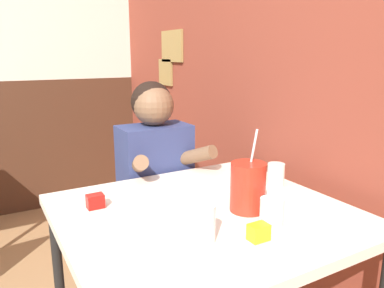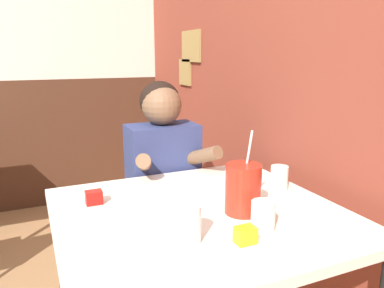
# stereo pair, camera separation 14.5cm
# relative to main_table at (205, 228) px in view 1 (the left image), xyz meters

# --- Properties ---
(brick_wall_right) EXTENTS (0.08, 4.68, 2.70)m
(brick_wall_right) POSITION_rel_main_table_xyz_m (0.62, 0.90, 0.65)
(brick_wall_right) COLOR brown
(brick_wall_right) RESTS_ON ground_plane
(main_table) EXTENTS (0.98, 0.91, 0.77)m
(main_table) POSITION_rel_main_table_xyz_m (0.00, 0.00, 0.00)
(main_table) COLOR beige
(main_table) RESTS_ON ground_plane
(person_seated) EXTENTS (0.42, 0.40, 1.18)m
(person_seated) POSITION_rel_main_table_xyz_m (0.07, 0.58, -0.08)
(person_seated) COLOR navy
(person_seated) RESTS_ON ground_plane
(cocktail_pitcher) EXTENTS (0.12, 0.12, 0.29)m
(cocktail_pitcher) POSITION_rel_main_table_xyz_m (0.13, -0.07, 0.15)
(cocktail_pitcher) COLOR #B22819
(cocktail_pitcher) RESTS_ON main_table
(glass_near_pitcher) EXTENTS (0.07, 0.07, 0.11)m
(glass_near_pitcher) POSITION_rel_main_table_xyz_m (-0.12, -0.18, 0.12)
(glass_near_pitcher) COLOR silver
(glass_near_pitcher) RESTS_ON main_table
(glass_center) EXTENTS (0.08, 0.08, 0.09)m
(glass_center) POSITION_rel_main_table_xyz_m (0.12, -0.21, 0.11)
(glass_center) COLOR silver
(glass_center) RESTS_ON main_table
(glass_far_side) EXTENTS (0.07, 0.07, 0.10)m
(glass_far_side) POSITION_rel_main_table_xyz_m (0.39, 0.07, 0.11)
(glass_far_side) COLOR silver
(glass_far_side) RESTS_ON main_table
(condiment_ketchup) EXTENTS (0.06, 0.04, 0.05)m
(condiment_ketchup) POSITION_rel_main_table_xyz_m (-0.33, 0.22, 0.09)
(condiment_ketchup) COLOR #B7140F
(condiment_ketchup) RESTS_ON main_table
(condiment_mustard) EXTENTS (0.06, 0.04, 0.05)m
(condiment_mustard) POSITION_rel_main_table_xyz_m (0.03, -0.26, 0.09)
(condiment_mustard) COLOR yellow
(condiment_mustard) RESTS_ON main_table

